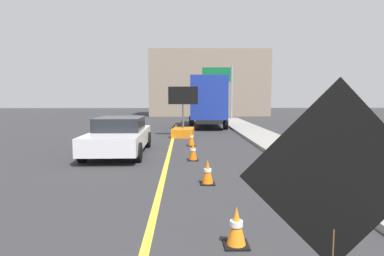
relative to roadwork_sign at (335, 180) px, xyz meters
name	(u,v)px	position (x,y,z in m)	size (l,w,h in m)	color
sidewalk_curb	(373,193)	(2.87, 4.17, -1.40)	(1.98, 48.00, 0.14)	gray
lane_center_stripe	(158,198)	(-1.83, 4.17, -1.47)	(0.14, 36.00, 0.01)	yellow
roadwork_sign	(335,180)	(0.00, 0.00, 0.00)	(1.63, 0.06, 2.33)	#593819
arrow_board_trailer	(183,128)	(-1.30, 14.88, -0.99)	(1.60, 1.90, 2.70)	orange
box_truck	(208,101)	(0.45, 20.41, 0.41)	(2.75, 6.79, 3.51)	black
pickup_car	(119,135)	(-3.71, 9.62, -0.77)	(2.08, 4.77, 1.38)	silver
highway_guide_sign	(223,83)	(2.35, 27.07, 1.95)	(2.79, 0.25, 5.00)	gray
far_building_block	(208,84)	(1.60, 35.34, 2.15)	(13.18, 6.35, 7.25)	gray
traffic_cone_near_sign	(236,227)	(-0.51, 1.88, -1.18)	(0.36, 0.36, 0.59)	black
traffic_cone_mid_lane	(208,172)	(-0.68, 5.23, -1.17)	(0.36, 0.36, 0.62)	black
traffic_cone_far_lane	(193,151)	(-0.95, 8.23, -1.15)	(0.36, 0.36, 0.65)	black
traffic_cone_curbside	(191,138)	(-0.93, 11.48, -1.11)	(0.36, 0.36, 0.73)	black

